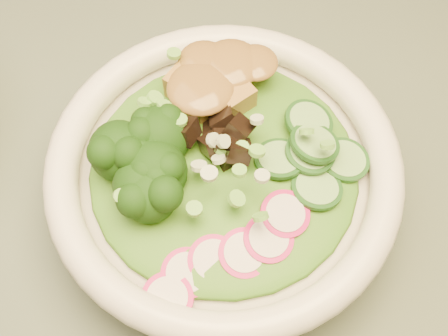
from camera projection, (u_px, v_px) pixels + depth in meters
floor at (310, 327)px, 1.22m from camera, size 4.00×4.00×0.00m
dining_table at (383, 180)px, 0.66m from camera, size 1.20×0.80×0.75m
salad_bowl at (224, 180)px, 0.49m from camera, size 0.27×0.27×0.07m
lettuce_bed at (224, 167)px, 0.47m from camera, size 0.21×0.21×0.02m
broccoli_florets at (138, 169)px, 0.45m from camera, size 0.10×0.09×0.04m
radish_slices at (240, 248)px, 0.44m from camera, size 0.12×0.07×0.02m
cucumber_slices at (312, 152)px, 0.46m from camera, size 0.09×0.09×0.04m
mushroom_heap at (222, 144)px, 0.46m from camera, size 0.09×0.09×0.04m
tofu_cubes at (216, 89)px, 0.49m from camera, size 0.10×0.08×0.04m
peanut_sauce at (216, 79)px, 0.48m from camera, size 0.07×0.06×0.02m
scallion_garnish at (224, 152)px, 0.45m from camera, size 0.19×0.19×0.02m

